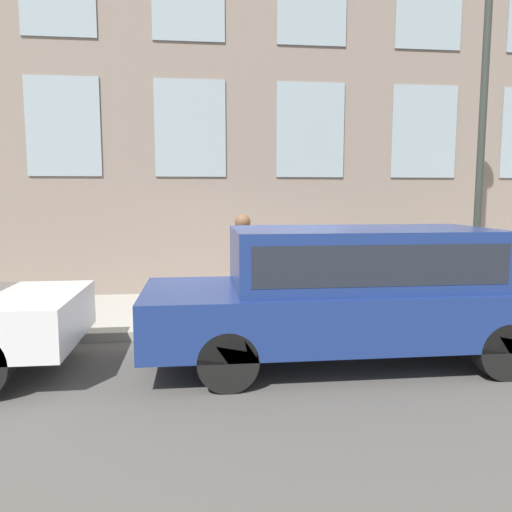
{
  "coord_description": "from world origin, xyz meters",
  "views": [
    {
      "loc": [
        -7.32,
        1.08,
        2.15
      ],
      "look_at": [
        0.86,
        0.14,
        1.14
      ],
      "focal_mm": 35.0,
      "sensor_mm": 36.0,
      "label": 1
    }
  ],
  "objects_px": {
    "person": "(243,253)",
    "parked_truck_navy_near": "(355,286)",
    "street_lamp": "(484,92)",
    "fire_hydrant": "(270,296)"
  },
  "relations": [
    {
      "from": "fire_hydrant",
      "to": "person",
      "type": "relative_size",
      "value": 0.44
    },
    {
      "from": "street_lamp",
      "to": "parked_truck_navy_near",
      "type": "bearing_deg",
      "value": 123.69
    },
    {
      "from": "fire_hydrant",
      "to": "parked_truck_navy_near",
      "type": "distance_m",
      "value": 2.05
    },
    {
      "from": "person",
      "to": "parked_truck_navy_near",
      "type": "bearing_deg",
      "value": -93.65
    },
    {
      "from": "parked_truck_navy_near",
      "to": "street_lamp",
      "type": "distance_m",
      "value": 4.25
    },
    {
      "from": "person",
      "to": "parked_truck_navy_near",
      "type": "height_order",
      "value": "person"
    },
    {
      "from": "person",
      "to": "street_lamp",
      "type": "height_order",
      "value": "street_lamp"
    },
    {
      "from": "fire_hydrant",
      "to": "street_lamp",
      "type": "relative_size",
      "value": 0.12
    },
    {
      "from": "fire_hydrant",
      "to": "parked_truck_navy_near",
      "type": "height_order",
      "value": "parked_truck_navy_near"
    },
    {
      "from": "person",
      "to": "street_lamp",
      "type": "relative_size",
      "value": 0.28
    }
  ]
}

